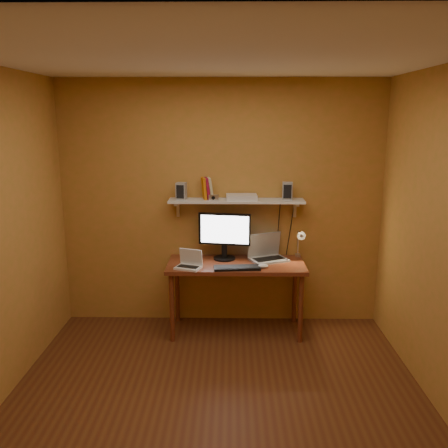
{
  "coord_description": "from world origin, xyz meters",
  "views": [
    {
      "loc": [
        0.11,
        -3.36,
        2.21
      ],
      "look_at": [
        0.04,
        1.18,
        1.18
      ],
      "focal_mm": 38.0,
      "sensor_mm": 36.0,
      "label": 1
    }
  ],
  "objects_px": {
    "speaker_left": "(181,191)",
    "desk": "(236,271)",
    "mouse": "(263,266)",
    "monitor": "(224,234)",
    "laptop": "(267,253)",
    "desk_lamp": "(300,240)",
    "wall_shelf": "(236,201)",
    "keyboard": "(237,268)",
    "netbook": "(189,263)",
    "router": "(242,197)",
    "speaker_right": "(287,191)",
    "shelf_camera": "(214,198)"
  },
  "relations": [
    {
      "from": "wall_shelf",
      "to": "desk_lamp",
      "type": "xyz_separation_m",
      "value": [
        0.66,
        -0.07,
        -0.4
      ]
    },
    {
      "from": "wall_shelf",
      "to": "mouse",
      "type": "distance_m",
      "value": 0.73
    },
    {
      "from": "wall_shelf",
      "to": "keyboard",
      "type": "distance_m",
      "value": 0.71
    },
    {
      "from": "netbook",
      "to": "speaker_right",
      "type": "xyz_separation_m",
      "value": [
        0.99,
        0.37,
        0.66
      ]
    },
    {
      "from": "keyboard",
      "to": "shelf_camera",
      "type": "height_order",
      "value": "shelf_camera"
    },
    {
      "from": "wall_shelf",
      "to": "desk",
      "type": "bearing_deg",
      "value": -90.0
    },
    {
      "from": "netbook",
      "to": "shelf_camera",
      "type": "xyz_separation_m",
      "value": [
        0.23,
        0.3,
        0.6
      ]
    },
    {
      "from": "mouse",
      "to": "speaker_left",
      "type": "bearing_deg",
      "value": 149.29
    },
    {
      "from": "netbook",
      "to": "router",
      "type": "relative_size",
      "value": 0.9
    },
    {
      "from": "speaker_right",
      "to": "desk_lamp",
      "type": "bearing_deg",
      "value": -25.94
    },
    {
      "from": "shelf_camera",
      "to": "monitor",
      "type": "bearing_deg",
      "value": -2.15
    },
    {
      "from": "wall_shelf",
      "to": "laptop",
      "type": "xyz_separation_m",
      "value": [
        0.32,
        -0.06,
        -0.54
      ]
    },
    {
      "from": "desk_lamp",
      "to": "router",
      "type": "xyz_separation_m",
      "value": [
        -0.61,
        0.07,
        0.44
      ]
    },
    {
      "from": "monitor",
      "to": "speaker_right",
      "type": "distance_m",
      "value": 0.79
    },
    {
      "from": "laptop",
      "to": "speaker_left",
      "type": "relative_size",
      "value": 2.51
    },
    {
      "from": "router",
      "to": "laptop",
      "type": "bearing_deg",
      "value": -12.62
    },
    {
      "from": "laptop",
      "to": "desk_lamp",
      "type": "xyz_separation_m",
      "value": [
        0.34,
        -0.01,
        0.14
      ]
    },
    {
      "from": "desk",
      "to": "mouse",
      "type": "bearing_deg",
      "value": -30.81
    },
    {
      "from": "wall_shelf",
      "to": "netbook",
      "type": "distance_m",
      "value": 0.81
    },
    {
      "from": "speaker_left",
      "to": "desk",
      "type": "bearing_deg",
      "value": -9.73
    },
    {
      "from": "desk",
      "to": "laptop",
      "type": "bearing_deg",
      "value": 22.62
    },
    {
      "from": "desk",
      "to": "desk_lamp",
      "type": "distance_m",
      "value": 0.73
    },
    {
      "from": "desk_lamp",
      "to": "speaker_left",
      "type": "relative_size",
      "value": 2.13
    },
    {
      "from": "monitor",
      "to": "desk_lamp",
      "type": "xyz_separation_m",
      "value": [
        0.78,
        -0.01,
        -0.07
      ]
    },
    {
      "from": "speaker_left",
      "to": "keyboard",
      "type": "bearing_deg",
      "value": -25.16
    },
    {
      "from": "laptop",
      "to": "desk_lamp",
      "type": "bearing_deg",
      "value": -25.02
    },
    {
      "from": "router",
      "to": "monitor",
      "type": "bearing_deg",
      "value": -161.87
    },
    {
      "from": "desk",
      "to": "monitor",
      "type": "height_order",
      "value": "monitor"
    },
    {
      "from": "desk",
      "to": "netbook",
      "type": "xyz_separation_m",
      "value": [
        -0.46,
        -0.16,
        0.14
      ]
    },
    {
      "from": "mouse",
      "to": "speaker_right",
      "type": "bearing_deg",
      "value": 46.12
    },
    {
      "from": "desk_lamp",
      "to": "speaker_right",
      "type": "relative_size",
      "value": 2.08
    },
    {
      "from": "netbook",
      "to": "speaker_left",
      "type": "relative_size",
      "value": 1.62
    },
    {
      "from": "laptop",
      "to": "netbook",
      "type": "relative_size",
      "value": 1.55
    },
    {
      "from": "monitor",
      "to": "keyboard",
      "type": "relative_size",
      "value": 1.19
    },
    {
      "from": "desk",
      "to": "router",
      "type": "bearing_deg",
      "value": 74.36
    },
    {
      "from": "keyboard",
      "to": "wall_shelf",
      "type": "bearing_deg",
      "value": 85.75
    },
    {
      "from": "desk",
      "to": "speaker_left",
      "type": "xyz_separation_m",
      "value": [
        -0.57,
        0.19,
        0.8
      ]
    },
    {
      "from": "desk",
      "to": "router",
      "type": "relative_size",
      "value": 4.44
    },
    {
      "from": "netbook",
      "to": "speaker_right",
      "type": "relative_size",
      "value": 1.58
    },
    {
      "from": "netbook",
      "to": "desk",
      "type": "bearing_deg",
      "value": 39.12
    },
    {
      "from": "netbook",
      "to": "shelf_camera",
      "type": "bearing_deg",
      "value": 72.35
    },
    {
      "from": "speaker_right",
      "to": "keyboard",
      "type": "bearing_deg",
      "value": -138.21
    },
    {
      "from": "desk_lamp",
      "to": "mouse",
      "type": "bearing_deg",
      "value": -144.52
    },
    {
      "from": "monitor",
      "to": "keyboard",
      "type": "xyz_separation_m",
      "value": [
        0.13,
        -0.33,
        -0.26
      ]
    },
    {
      "from": "monitor",
      "to": "desk_lamp",
      "type": "relative_size",
      "value": 1.44
    },
    {
      "from": "monitor",
      "to": "laptop",
      "type": "distance_m",
      "value": 0.49
    },
    {
      "from": "mouse",
      "to": "monitor",
      "type": "bearing_deg",
      "value": 134.87
    },
    {
      "from": "speaker_right",
      "to": "desk",
      "type": "bearing_deg",
      "value": -154.55
    },
    {
      "from": "keyboard",
      "to": "monitor",
      "type": "bearing_deg",
      "value": 106.24
    },
    {
      "from": "router",
      "to": "wall_shelf",
      "type": "bearing_deg",
      "value": 178.28
    }
  ]
}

